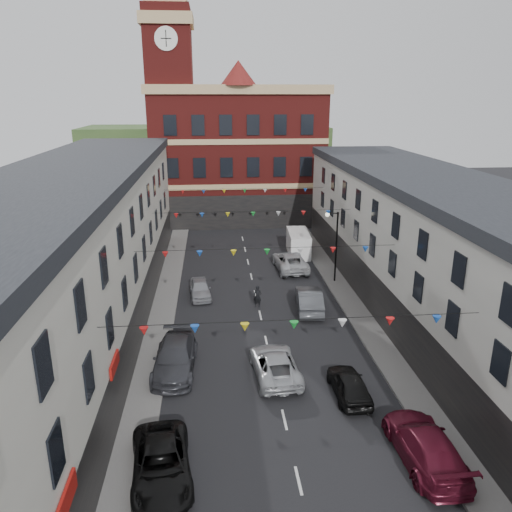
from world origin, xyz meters
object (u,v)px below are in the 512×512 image
object	(u,v)px
car_right_d	(349,384)
car_right_e	(309,299)
car_left_c	(161,464)
pedestrian	(258,297)
street_lamp	(334,237)
moving_car	(275,364)
car_left_e	(200,289)
car_right_c	(425,445)
car_left_d	(175,358)
white_van	(298,243)
car_right_f	(290,261)

from	to	relation	value
car_right_d	car_right_e	bearing A→B (deg)	-90.69
car_left_c	pedestrian	bearing A→B (deg)	65.52
street_lamp	pedestrian	xyz separation A→B (m)	(-6.61, -4.48, -3.09)
car_left_c	moving_car	size ratio (longest dim) A/B	0.99
car_left_e	car_right_c	bearing A→B (deg)	-68.40
car_left_e	pedestrian	world-z (taller)	pedestrian
car_right_c	pedestrian	size ratio (longest dim) A/B	3.37
street_lamp	car_right_c	world-z (taller)	street_lamp
car_right_d	car_right_e	xyz separation A→B (m)	(0.00, 10.96, 0.13)
car_right_d	pedestrian	xyz separation A→B (m)	(-3.66, 11.84, 0.13)
car_right_d	moving_car	xyz separation A→B (m)	(-3.56, 2.31, 0.02)
car_right_d	car_left_d	bearing A→B (deg)	-20.89
car_left_d	car_right_e	bearing A→B (deg)	42.63
car_left_c	white_van	xyz separation A→B (m)	(10.60, 29.41, 0.40)
white_van	pedestrian	world-z (taller)	white_van
car_left_c	car_left_e	distance (m)	19.27
street_lamp	car_left_e	world-z (taller)	street_lamp
white_van	pedestrian	distance (m)	13.54
car_left_d	car_right_f	size ratio (longest dim) A/B	1.00
car_left_d	car_right_c	xyz separation A→B (m)	(11.00, -8.36, -0.01)
street_lamp	car_right_e	xyz separation A→B (m)	(-2.95, -5.36, -3.09)
car_right_c	car_right_d	xyz separation A→B (m)	(-1.90, 5.01, -0.11)
car_right_f	white_van	distance (m)	4.77
street_lamp	car_right_f	distance (m)	5.56
car_right_e	moving_car	size ratio (longest dim) A/B	0.97
car_left_d	car_right_d	size ratio (longest dim) A/B	1.38
car_left_e	car_left_d	bearing A→B (deg)	-101.77
car_left_e	car_right_d	xyz separation A→B (m)	(7.90, -14.19, 0.02)
car_right_c	moving_car	distance (m)	9.14
car_left_c	car_left_d	distance (m)	8.40
car_right_d	white_van	distance (m)	24.41
car_right_c	car_right_d	distance (m)	5.36
car_right_f	pedestrian	bearing A→B (deg)	62.26
car_right_c	car_right_f	xyz separation A→B (m)	(-1.90, 24.85, -0.02)
car_right_c	white_van	distance (m)	29.38
moving_car	car_left_d	bearing A→B (deg)	-14.42
car_right_e	street_lamp	bearing A→B (deg)	-113.33
car_right_d	moving_car	size ratio (longest dim) A/B	0.79
car_right_d	pedestrian	size ratio (longest dim) A/B	2.47
car_left_e	white_van	distance (m)	13.86
car_left_c	car_left_e	size ratio (longest dim) A/B	1.30
white_van	car_left_e	bearing A→B (deg)	-129.49
moving_car	pedestrian	size ratio (longest dim) A/B	3.14
car_left_e	moving_car	bearing A→B (deg)	-75.40
white_van	pedestrian	bearing A→B (deg)	-109.15
street_lamp	car_left_c	size ratio (longest dim) A/B	1.18
car_right_f	moving_car	world-z (taller)	car_right_f
car_left_c	car_right_f	bearing A→B (deg)	63.29
street_lamp	car_left_c	distance (m)	24.74
car_right_c	car_right_d	size ratio (longest dim) A/B	1.36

